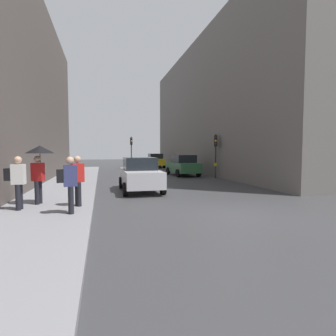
{
  "coord_description": "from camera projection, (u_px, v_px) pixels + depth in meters",
  "views": [
    {
      "loc": [
        -4.31,
        -8.06,
        2.11
      ],
      "look_at": [
        -0.82,
        6.01,
        1.18
      ],
      "focal_mm": 28.74,
      "sensor_mm": 36.0,
      "label": 1
    }
  ],
  "objects": [
    {
      "name": "ground_plane",
      "position": [
        235.0,
        214.0,
        8.97
      ],
      "size": [
        120.0,
        120.0,
        0.0
      ],
      "primitive_type": "plane",
      "color": "#38383A"
    },
    {
      "name": "building_facade_right",
      "position": [
        247.0,
        110.0,
        28.25
      ],
      "size": [
        12.0,
        30.59,
        12.74
      ],
      "primitive_type": "cube",
      "color": "slate",
      "rests_on": "ground"
    },
    {
      "name": "car_silver_hatchback",
      "position": [
        140.0,
        174.0,
        14.08
      ],
      "size": [
        2.02,
        4.2,
        1.76
      ],
      "color": "#BCBCC1",
      "rests_on": "ground"
    },
    {
      "name": "pedestrian_in_red_jacket",
      "position": [
        78.0,
        179.0,
        9.47
      ],
      "size": [
        0.47,
        0.39,
        1.77
      ],
      "color": "black",
      "rests_on": "sidewalk_kerb"
    },
    {
      "name": "car_green_estate",
      "position": [
        183.0,
        165.0,
        22.97
      ],
      "size": [
        2.19,
        4.29,
        1.76
      ],
      "color": "#2D6038",
      "rests_on": "ground"
    },
    {
      "name": "traffic_light_mid_street",
      "position": [
        216.0,
        148.0,
        20.81
      ],
      "size": [
        0.33,
        0.45,
        3.4
      ],
      "color": "#2D2D2D",
      "rests_on": "ground"
    },
    {
      "name": "pedestrian_with_grey_backpack",
      "position": [
        69.0,
        181.0,
        8.31
      ],
      "size": [
        0.64,
        0.38,
        1.77
      ],
      "color": "black",
      "rests_on": "sidewalk_kerb"
    },
    {
      "name": "pedestrian_with_black_backpack",
      "position": [
        17.0,
        180.0,
        8.83
      ],
      "size": [
        0.62,
        0.36,
        1.77
      ],
      "color": "black",
      "rests_on": "sidewalk_kerb"
    },
    {
      "name": "pedestrian_with_umbrella",
      "position": [
        39.0,
        158.0,
        9.76
      ],
      "size": [
        1.0,
        1.0,
        2.14
      ],
      "color": "black",
      "rests_on": "sidewalk_kerb"
    },
    {
      "name": "sidewalk_kerb",
      "position": [
        63.0,
        192.0,
        13.29
      ],
      "size": [
        3.13,
        40.0,
        0.16
      ],
      "primitive_type": "cube",
      "color": "gray",
      "rests_on": "ground"
    },
    {
      "name": "traffic_light_far_median",
      "position": [
        131.0,
        147.0,
        31.38
      ],
      "size": [
        0.25,
        0.43,
        3.76
      ],
      "color": "#2D2D2D",
      "rests_on": "ground"
    },
    {
      "name": "car_yellow_taxi",
      "position": [
        155.0,
        160.0,
        34.38
      ],
      "size": [
        2.03,
        4.2,
        1.76
      ],
      "color": "yellow",
      "rests_on": "ground"
    }
  ]
}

